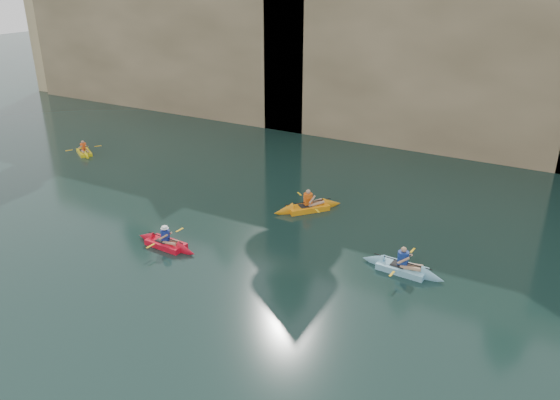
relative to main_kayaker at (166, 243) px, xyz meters
The scene contains 10 objects.
ground 5.79m from the main_kayaker, 42.37° to the right, with size 160.00×160.00×0.00m, color black.
cliff 27.08m from the main_kayaker, 80.69° to the left, with size 70.00×16.00×12.00m, color tan.
cliff_slab_west 24.96m from the main_kayaker, 130.06° to the left, with size 26.00×2.40×10.56m, color tan.
cliff_slab_center 20.49m from the main_kayaker, 71.44° to the left, with size 24.00×2.40×11.40m, color tan.
sea_cave_west 22.75m from the main_kayaker, 127.25° to the left, with size 4.50×1.00×4.00m, color black.
sea_cave_center 18.11m from the main_kayaker, 89.12° to the left, with size 3.50×1.00×3.20m, color black.
main_kayaker is the anchor object (origin of this frame).
kayaker_orange 7.07m from the main_kayaker, 60.68° to the left, with size 2.83×3.15×1.32m.
kayaker_ltblue_near 9.57m from the main_kayaker, 17.36° to the left, with size 3.32×2.54×1.30m.
kayaker_yellow 14.22m from the main_kayaker, 150.84° to the left, with size 2.59×1.91×1.08m.
Camera 1 is at (9.68, -11.20, 10.68)m, focal length 35.00 mm.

